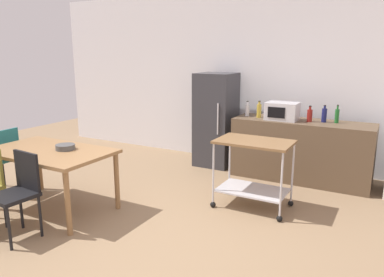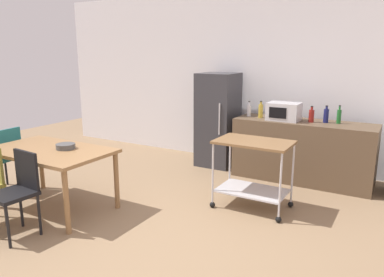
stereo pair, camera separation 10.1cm
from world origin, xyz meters
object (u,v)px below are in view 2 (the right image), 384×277
at_px(chair_black, 18,188).
at_px(bottle_sparkling_water, 249,110).
at_px(chair_teal, 4,155).
at_px(kitchen_cart, 253,163).
at_px(bottle_wine, 326,115).
at_px(bottle_vinegar, 311,116).
at_px(bottle_hot_sauce, 339,116).
at_px(microwave, 284,111).
at_px(refrigerator, 218,120).
at_px(dining_table, 50,156).
at_px(fruit_bowl, 66,146).
at_px(bottle_olive_oil, 261,111).

height_order(chair_black, bottle_sparkling_water, bottle_sparkling_water).
bearing_deg(chair_teal, chair_black, 57.58).
height_order(kitchen_cart, bottle_wine, bottle_wine).
relative_size(kitchen_cart, bottle_vinegar, 3.89).
bearing_deg(bottle_hot_sauce, microwave, -170.03).
relative_size(refrigerator, bottle_vinegar, 6.63).
height_order(dining_table, kitchen_cart, kitchen_cart).
xyz_separation_m(chair_teal, kitchen_cart, (3.14, 1.17, 0.05)).
height_order(chair_teal, fruit_bowl, chair_teal).
xyz_separation_m(chair_teal, bottle_hot_sauce, (3.86, 2.57, 0.49)).
relative_size(kitchen_cart, fruit_bowl, 4.04).
height_order(chair_black, bottle_wine, bottle_wine).
height_order(refrigerator, bottle_vinegar, refrigerator).
bearing_deg(bottle_vinegar, chair_teal, -144.76).
bearing_deg(fruit_bowl, bottle_vinegar, 46.22).
relative_size(chair_black, bottle_olive_oil, 3.45).
distance_m(bottle_olive_oil, bottle_hot_sauce, 1.12).
height_order(chair_black, refrigerator, refrigerator).
bearing_deg(bottle_hot_sauce, bottle_vinegar, -165.19).
height_order(bottle_sparkling_water, bottle_olive_oil, bottle_olive_oil).
xyz_separation_m(chair_teal, microwave, (3.11, 2.44, 0.51)).
bearing_deg(bottle_vinegar, fruit_bowl, -133.78).
distance_m(bottle_sparkling_water, microwave, 0.58).
bearing_deg(chair_teal, bottle_wine, 121.05).
height_order(dining_table, bottle_wine, bottle_wine).
xyz_separation_m(microwave, bottle_hot_sauce, (0.75, 0.13, -0.02)).
distance_m(dining_table, bottle_olive_oil, 3.09).
relative_size(bottle_sparkling_water, bottle_wine, 0.96).
height_order(dining_table, chair_black, chair_black).
relative_size(bottle_vinegar, bottle_hot_sauce, 0.90).
bearing_deg(dining_table, bottle_wine, 44.22).
height_order(dining_table, refrigerator, refrigerator).
height_order(chair_teal, bottle_sparkling_water, bottle_sparkling_water).
bearing_deg(bottle_vinegar, dining_table, -134.45).
height_order(bottle_vinegar, fruit_bowl, bottle_vinegar).
bearing_deg(bottle_olive_oil, fruit_bowl, -122.98).
bearing_deg(bottle_hot_sauce, kitchen_cart, -117.44).
bearing_deg(bottle_olive_oil, chair_black, -114.66).
bearing_deg(chair_teal, dining_table, 82.78).
height_order(microwave, bottle_hot_sauce, microwave).
xyz_separation_m(chair_black, fruit_bowl, (-0.11, 0.75, 0.26)).
bearing_deg(microwave, fruit_bowl, -128.99).
relative_size(dining_table, bottle_hot_sauce, 5.80).
relative_size(chair_teal, bottle_wine, 3.61).
distance_m(kitchen_cart, bottle_olive_oil, 1.42).
distance_m(refrigerator, bottle_hot_sauce, 1.92).
bearing_deg(bottle_sparkling_water, microwave, -7.00).
height_order(refrigerator, bottle_hot_sauce, refrigerator).
bearing_deg(bottle_olive_oil, kitchen_cart, -73.21).
relative_size(chair_black, refrigerator, 0.57).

